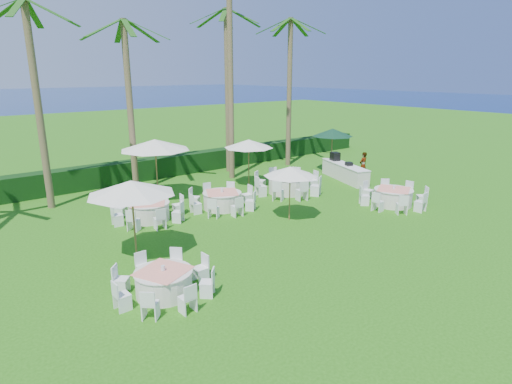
# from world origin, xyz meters

# --- Properties ---
(ground) EXTENTS (120.00, 120.00, 0.00)m
(ground) POSITION_xyz_m (0.00, 0.00, 0.00)
(ground) COLOR #235D10
(ground) RESTS_ON ground
(hedge) EXTENTS (34.00, 1.00, 1.20)m
(hedge) POSITION_xyz_m (0.00, 12.00, 0.60)
(hedge) COLOR black
(hedge) RESTS_ON ground
(banquet_table_a) EXTENTS (2.87, 2.87, 0.88)m
(banquet_table_a) POSITION_xyz_m (-6.30, -1.03, 0.38)
(banquet_table_a) COLOR silver
(banquet_table_a) RESTS_ON ground
(banquet_table_c) EXTENTS (3.15, 3.15, 0.95)m
(banquet_table_c) POSITION_xyz_m (6.08, -0.11, 0.42)
(banquet_table_c) COLOR silver
(banquet_table_c) RESTS_ON ground
(banquet_table_d) EXTENTS (3.09, 3.09, 0.94)m
(banquet_table_d) POSITION_xyz_m (-3.86, 5.16, 0.41)
(banquet_table_d) COLOR silver
(banquet_table_d) RESTS_ON ground
(banquet_table_e) EXTENTS (3.11, 3.11, 0.94)m
(banquet_table_e) POSITION_xyz_m (-0.52, 4.51, 0.41)
(banquet_table_e) COLOR silver
(banquet_table_e) RESTS_ON ground
(banquet_table_f) EXTENTS (3.50, 3.50, 1.05)m
(banquet_table_f) POSITION_xyz_m (3.63, 4.61, 0.46)
(banquet_table_f) COLOR silver
(banquet_table_f) RESTS_ON ground
(umbrella_a) EXTENTS (2.88, 2.88, 2.71)m
(umbrella_a) POSITION_xyz_m (-5.89, 1.81, 2.47)
(umbrella_a) COLOR brown
(umbrella_a) RESTS_ON ground
(umbrella_b) EXTENTS (2.23, 2.23, 2.32)m
(umbrella_b) POSITION_xyz_m (0.81, 1.42, 2.12)
(umbrella_b) COLOR brown
(umbrella_b) RESTS_ON ground
(umbrella_c) EXTENTS (3.38, 3.38, 2.98)m
(umbrella_c) POSITION_xyz_m (-2.14, 7.80, 2.72)
(umbrella_c) COLOR brown
(umbrella_c) RESTS_ON ground
(umbrella_d) EXTENTS (2.68, 2.68, 2.58)m
(umbrella_d) POSITION_xyz_m (2.93, 6.97, 2.36)
(umbrella_d) COLOR brown
(umbrella_d) RESTS_ON ground
(umbrella_green) EXTENTS (2.51, 2.51, 2.74)m
(umbrella_green) POSITION_xyz_m (9.09, 6.46, 2.49)
(umbrella_green) COLOR brown
(umbrella_green) RESTS_ON ground
(buffet_table) EXTENTS (2.11, 4.07, 1.43)m
(buffet_table) POSITION_xyz_m (8.14, 4.59, 0.50)
(buffet_table) COLOR silver
(buffet_table) RESTS_ON ground
(staff_person) EXTENTS (0.58, 0.38, 1.56)m
(staff_person) POSITION_xyz_m (9.31, 4.17, 0.78)
(staff_person) COLOR gray
(staff_person) RESTS_ON ground
(palm_a) EXTENTS (4.41, 4.05, 9.03)m
(palm_a) POSITION_xyz_m (-6.67, 9.60, 4.97)
(palm_a) COLOR brown
(palm_a) RESTS_ON ground
(palm_b) EXTENTS (4.27, 4.36, 8.56)m
(palm_b) POSITION_xyz_m (-2.42, 9.76, 4.73)
(palm_b) COLOR brown
(palm_b) RESTS_ON ground
(palm_c) EXTENTS (4.27, 4.36, 13.22)m
(palm_c) POSITION_xyz_m (3.30, 9.09, 7.10)
(palm_c) COLOR brown
(palm_c) RESTS_ON ground
(palm_d) EXTENTS (4.36, 4.27, 9.69)m
(palm_d) POSITION_xyz_m (4.20, 10.68, 5.31)
(palm_d) COLOR brown
(palm_d) RESTS_ON ground
(palm_e) EXTENTS (4.29, 4.35, 9.38)m
(palm_e) POSITION_xyz_m (8.42, 9.73, 5.15)
(palm_e) COLOR brown
(palm_e) RESTS_ON ground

